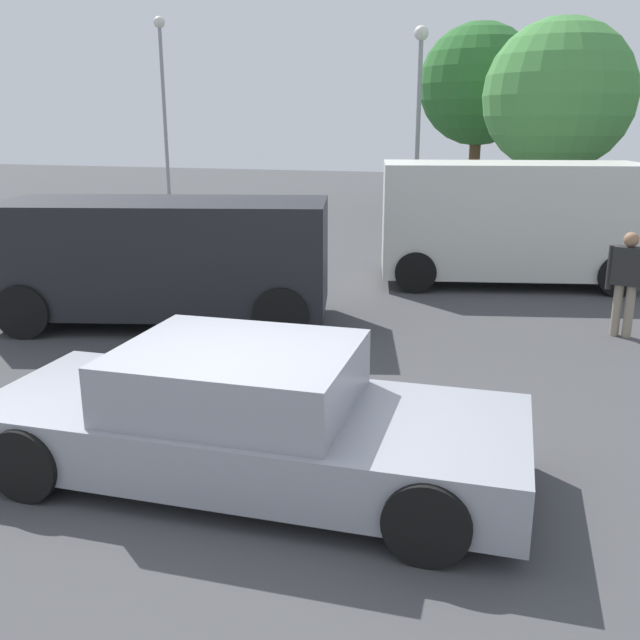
{
  "coord_description": "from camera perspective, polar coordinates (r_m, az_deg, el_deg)",
  "views": [
    {
      "loc": [
        2.26,
        -4.96,
        3.02
      ],
      "look_at": [
        -0.01,
        2.17,
        0.9
      ],
      "focal_mm": 39.13,
      "sensor_mm": 36.0,
      "label": 1
    }
  ],
  "objects": [
    {
      "name": "van_white",
      "position": [
        14.03,
        15.17,
        7.96
      ],
      "size": [
        5.19,
        3.19,
        2.3
      ],
      "rotation": [
        0.0,
        0.0,
        3.37
      ],
      "color": "silver",
      "rests_on": "ground_plane"
    },
    {
      "name": "sedan_foreground",
      "position": [
        6.14,
        -5.96,
        -7.96
      ],
      "size": [
        4.76,
        2.06,
        1.19
      ],
      "rotation": [
        0.0,
        0.0,
        0.04
      ],
      "color": "gray",
      "rests_on": "ground_plane"
    },
    {
      "name": "tree_far_right",
      "position": [
        20.46,
        18.94,
        16.91
      ],
      "size": [
        4.0,
        4.0,
        5.72
      ],
      "color": "brown",
      "rests_on": "ground_plane"
    },
    {
      "name": "suv_dark",
      "position": [
        11.03,
        -12.49,
        5.1
      ],
      "size": [
        5.28,
        3.22,
        1.9
      ],
      "rotation": [
        0.0,
        0.0,
        0.26
      ],
      "color": "black",
      "rests_on": "ground_plane"
    },
    {
      "name": "ground_plane",
      "position": [
        6.23,
        -6.18,
        -13.26
      ],
      "size": [
        80.0,
        80.0,
        0.0
      ],
      "primitive_type": "plane",
      "color": "#424244"
    },
    {
      "name": "tree_back_left",
      "position": [
        25.92,
        12.85,
        18.24
      ],
      "size": [
        4.1,
        4.1,
        6.37
      ],
      "color": "brown",
      "rests_on": "ground_plane"
    },
    {
      "name": "light_post_near",
      "position": [
        22.68,
        8.13,
        18.17
      ],
      "size": [
        0.44,
        0.44,
        5.85
      ],
      "color": "gray",
      "rests_on": "ground_plane"
    },
    {
      "name": "light_post_mid",
      "position": [
        29.56,
        -12.76,
        18.64
      ],
      "size": [
        0.44,
        0.44,
        6.98
      ],
      "color": "gray",
      "rests_on": "ground_plane"
    },
    {
      "name": "pedestrian",
      "position": [
        10.96,
        23.81,
        3.32
      ],
      "size": [
        0.55,
        0.35,
        1.54
      ],
      "rotation": [
        0.0,
        0.0,
        4.39
      ],
      "color": "gray",
      "rests_on": "ground_plane"
    }
  ]
}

